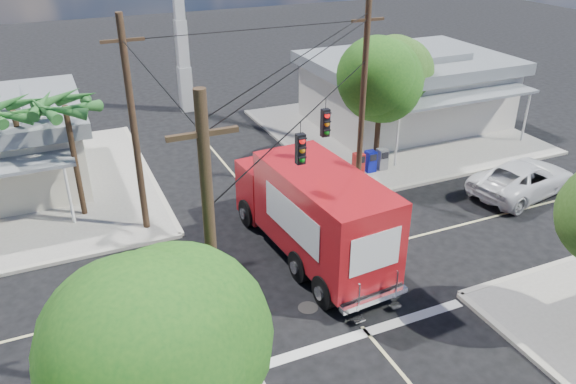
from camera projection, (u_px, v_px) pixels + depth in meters
ground at (309, 264)px, 21.72m from camera, size 120.00×120.00×0.00m
sidewalk_ne at (391, 131)px, 34.50m from camera, size 14.12×14.12×0.14m
sidewalk_nw at (3, 197)px, 26.62m from camera, size 14.12×14.12×0.14m
road_markings at (326, 285)px, 20.52m from camera, size 32.00×32.00×0.01m
building_ne at (406, 88)px, 34.95m from camera, size 11.80×10.20×4.50m
radio_tower at (180, 26)px, 35.65m from camera, size 0.80×0.80×17.00m
tree_sw_front at (161, 360)px, 11.08m from camera, size 3.88×3.78×6.03m
tree_ne_front at (382, 79)px, 27.69m from camera, size 4.21×4.14×6.66m
tree_ne_back at (400, 74)px, 30.68m from camera, size 3.77×3.66×5.82m
palm_nw_front at (65, 108)px, 22.84m from camera, size 3.01×3.08×5.59m
palm_nw_back at (13, 112)px, 23.50m from camera, size 3.01×3.08×5.19m
utility_poles at (253, 144)px, 20.34m from camera, size 12.00×10.68×9.00m
vending_boxes at (370, 161)px, 28.82m from camera, size 1.90×0.50×1.10m
delivery_truck at (313, 212)px, 21.44m from camera, size 3.40×8.99×3.81m
parked_car at (524, 178)px, 26.74m from camera, size 6.18×3.69×1.61m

